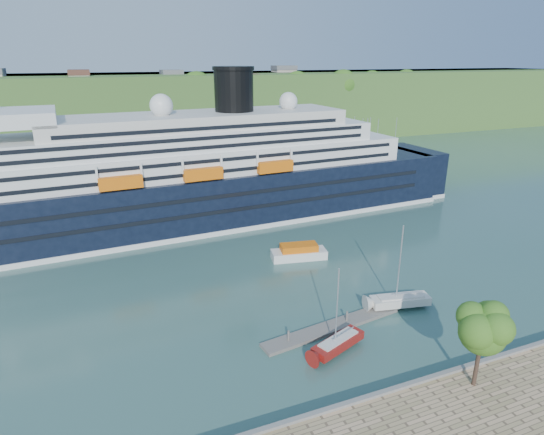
{
  "coord_description": "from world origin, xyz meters",
  "views": [
    {
      "loc": [
        -19.85,
        -27.18,
        29.54
      ],
      "look_at": [
        3.32,
        30.0,
        7.74
      ],
      "focal_mm": 30.0,
      "sensor_mm": 36.0,
      "label": 1
    }
  ],
  "objects": [
    {
      "name": "quay_coping",
      "position": [
        0.0,
        -0.2,
        1.15
      ],
      "size": [
        220.0,
        0.5,
        0.3
      ],
      "primitive_type": "cube",
      "color": "slate",
      "rests_on": "promenade"
    },
    {
      "name": "far_hillside",
      "position": [
        0.0,
        145.0,
        12.0
      ],
      "size": [
        400.0,
        50.0,
        24.0
      ],
      "primitive_type": "cube",
      "color": "#3F6327",
      "rests_on": "ground"
    },
    {
      "name": "sailboat_red",
      "position": [
        2.01,
        8.1,
        4.7
      ],
      "size": [
        7.52,
        4.44,
        9.39
      ],
      "primitive_type": null,
      "rotation": [
        0.0,
        0.0,
        0.36
      ],
      "color": "maroon",
      "rests_on": "ground"
    },
    {
      "name": "ground",
      "position": [
        0.0,
        0.0,
        0.0
      ],
      "size": [
        400.0,
        400.0,
        0.0
      ],
      "primitive_type": "plane",
      "color": "#325952",
      "rests_on": "ground"
    },
    {
      "name": "tender_launch",
      "position": [
        8.23,
        31.01,
        1.19
      ],
      "size": [
        8.99,
        4.54,
        2.37
      ],
      "primitive_type": null,
      "rotation": [
        0.0,
        0.0,
        -0.19
      ],
      "color": "orange",
      "rests_on": "ground"
    },
    {
      "name": "promenade_tree",
      "position": [
        10.34,
        -2.28,
        5.62
      ],
      "size": [
        5.58,
        5.58,
        9.23
      ],
      "primitive_type": null,
      "color": "#356C1C",
      "rests_on": "promenade"
    },
    {
      "name": "sailboat_white_far",
      "position": [
        13.54,
        12.86,
        5.27
      ],
      "size": [
        8.45,
        3.89,
        10.54
      ],
      "primitive_type": null,
      "rotation": [
        0.0,
        0.0,
        -0.21
      ],
      "color": "silver",
      "rests_on": "ground"
    },
    {
      "name": "cruise_ship",
      "position": [
        -7.58,
        53.36,
        14.08
      ],
      "size": [
        126.07,
        23.7,
        28.16
      ],
      "primitive_type": null,
      "rotation": [
        0.0,
        0.0,
        0.04
      ],
      "color": "black",
      "rests_on": "ground"
    },
    {
      "name": "floating_pontoon",
      "position": [
        3.62,
        12.04,
        0.2
      ],
      "size": [
        18.2,
        4.58,
        0.4
      ],
      "primitive_type": null,
      "rotation": [
        0.0,
        0.0,
        0.13
      ],
      "color": "gray",
      "rests_on": "ground"
    }
  ]
}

